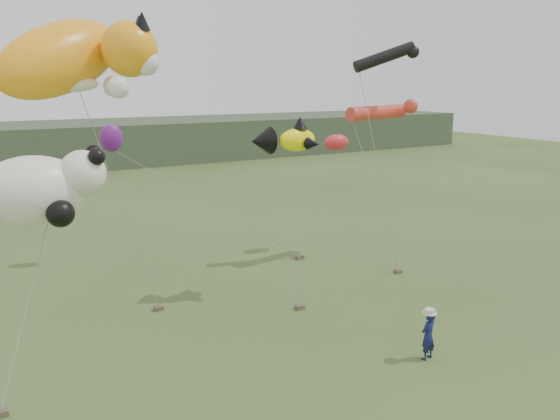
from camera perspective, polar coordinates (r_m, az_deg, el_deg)
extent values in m
plane|color=#385123|center=(16.62, 9.78, -15.26)|extent=(120.00, 120.00, 0.00)
cube|color=#2D3D28|center=(57.21, -20.33, 6.53)|extent=(90.00, 12.00, 4.00)
imported|color=#121945|center=(16.71, 15.21, -12.56)|extent=(0.59, 0.45, 1.46)
cube|color=brown|center=(20.06, -12.56, -9.97)|extent=(0.30, 0.24, 0.16)
cube|color=brown|center=(19.69, 2.08, -10.09)|extent=(0.30, 0.24, 0.16)
cube|color=brown|center=(23.71, 12.23, -6.27)|extent=(0.30, 0.24, 0.16)
cube|color=brown|center=(15.58, -27.10, -18.38)|extent=(0.30, 0.24, 0.16)
cube|color=brown|center=(24.95, 2.04, -4.98)|extent=(0.30, 0.24, 0.16)
ellipsoid|color=#FD9C15|center=(18.18, -21.99, 14.49)|extent=(5.26, 4.12, 3.38)
sphere|color=#FD9C15|center=(17.66, -15.43, 15.92)|extent=(1.67, 1.67, 1.67)
cone|color=black|center=(17.35, -14.25, 18.66)|extent=(0.52, 0.63, 0.63)
cone|color=black|center=(18.29, -14.51, 18.35)|extent=(0.52, 0.60, 0.59)
sphere|color=white|center=(17.48, -13.90, 14.82)|extent=(0.83, 0.83, 0.83)
ellipsoid|color=white|center=(17.92, -21.05, 12.21)|extent=(1.63, 0.82, 0.51)
sphere|color=white|center=(16.96, -16.56, 12.21)|extent=(0.65, 0.65, 0.65)
sphere|color=white|center=(18.27, -16.98, 12.22)|extent=(0.65, 0.65, 0.65)
ellipsoid|color=#FFF306|center=(19.86, 1.82, 7.33)|extent=(1.61, 0.80, 0.85)
cone|color=black|center=(19.49, -2.04, 7.22)|extent=(0.86, 1.06, 0.99)
cone|color=black|center=(19.86, 2.11, 9.09)|extent=(0.55, 0.55, 0.44)
cone|color=black|center=(19.59, 3.50, 6.91)|extent=(0.58, 0.62, 0.44)
cone|color=black|center=(20.51, 1.79, 7.21)|extent=(0.58, 0.62, 0.44)
cylinder|color=black|center=(24.37, 10.84, 15.43)|extent=(2.72, 1.30, 1.33)
sphere|color=black|center=(24.87, 13.73, 15.75)|extent=(0.54, 0.54, 0.54)
cylinder|color=red|center=(24.75, 10.06, 9.99)|extent=(3.35, 1.09, 0.66)
sphere|color=red|center=(25.32, 13.49, 10.50)|extent=(0.66, 0.66, 0.66)
ellipsoid|color=white|center=(16.23, -24.40, 1.86)|extent=(2.86, 1.90, 1.90)
sphere|color=white|center=(16.01, -19.92, 3.66)|extent=(1.27, 1.27, 1.27)
sphere|color=black|center=(15.59, -18.62, 5.29)|extent=(0.47, 0.47, 0.47)
sphere|color=black|center=(16.49, -18.90, 5.66)|extent=(0.47, 0.47, 0.47)
sphere|color=black|center=(15.57, -21.96, -0.35)|extent=(0.74, 0.74, 0.74)
ellipsoid|color=red|center=(25.73, 5.92, 7.04)|extent=(1.28, 0.75, 0.75)
ellipsoid|color=#62177A|center=(24.59, -17.21, 7.19)|extent=(0.97, 0.65, 1.19)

